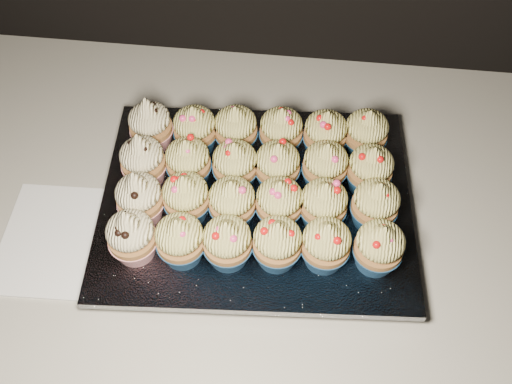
# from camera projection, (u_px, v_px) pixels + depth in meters

# --- Properties ---
(cabinet) EXTENTS (2.40, 0.60, 0.86)m
(cabinet) POSITION_uv_depth(u_px,v_px,m) (349.00, 327.00, 1.21)
(cabinet) COLOR black
(cabinet) RESTS_ON ground
(worktop) EXTENTS (2.44, 0.64, 0.04)m
(worktop) POSITION_uv_depth(u_px,v_px,m) (390.00, 212.00, 0.84)
(worktop) COLOR silver
(worktop) RESTS_ON cabinet
(napkin) EXTENTS (0.18, 0.18, 0.00)m
(napkin) POSITION_uv_depth(u_px,v_px,m) (66.00, 240.00, 0.79)
(napkin) COLOR white
(napkin) RESTS_ON worktop
(baking_tray) EXTENTS (0.42, 0.33, 0.02)m
(baking_tray) POSITION_uv_depth(u_px,v_px,m) (256.00, 208.00, 0.81)
(baking_tray) COLOR black
(baking_tray) RESTS_ON worktop
(foil_lining) EXTENTS (0.45, 0.36, 0.01)m
(foil_lining) POSITION_uv_depth(u_px,v_px,m) (256.00, 201.00, 0.80)
(foil_lining) COLOR silver
(foil_lining) RESTS_ON baking_tray
(cupcake_0) EXTENTS (0.06, 0.06, 0.10)m
(cupcake_0) POSITION_uv_depth(u_px,v_px,m) (131.00, 236.00, 0.71)
(cupcake_0) COLOR #A81725
(cupcake_0) RESTS_ON foil_lining
(cupcake_1) EXTENTS (0.06, 0.06, 0.08)m
(cupcake_1) POSITION_uv_depth(u_px,v_px,m) (180.00, 240.00, 0.71)
(cupcake_1) COLOR navy
(cupcake_1) RESTS_ON foil_lining
(cupcake_2) EXTENTS (0.06, 0.06, 0.08)m
(cupcake_2) POSITION_uv_depth(u_px,v_px,m) (227.00, 242.00, 0.71)
(cupcake_2) COLOR navy
(cupcake_2) RESTS_ON foil_lining
(cupcake_3) EXTENTS (0.06, 0.06, 0.08)m
(cupcake_3) POSITION_uv_depth(u_px,v_px,m) (277.00, 243.00, 0.71)
(cupcake_3) COLOR navy
(cupcake_3) RESTS_ON foil_lining
(cupcake_4) EXTENTS (0.06, 0.06, 0.08)m
(cupcake_4) POSITION_uv_depth(u_px,v_px,m) (326.00, 244.00, 0.71)
(cupcake_4) COLOR navy
(cupcake_4) RESTS_ON foil_lining
(cupcake_5) EXTENTS (0.06, 0.06, 0.08)m
(cupcake_5) POSITION_uv_depth(u_px,v_px,m) (379.00, 247.00, 0.71)
(cupcake_5) COLOR navy
(cupcake_5) RESTS_ON foil_lining
(cupcake_6) EXTENTS (0.06, 0.06, 0.10)m
(cupcake_6) POSITION_uv_depth(u_px,v_px,m) (140.00, 198.00, 0.75)
(cupcake_6) COLOR #A81725
(cupcake_6) RESTS_ON foil_lining
(cupcake_7) EXTENTS (0.06, 0.06, 0.08)m
(cupcake_7) POSITION_uv_depth(u_px,v_px,m) (186.00, 198.00, 0.75)
(cupcake_7) COLOR navy
(cupcake_7) RESTS_ON foil_lining
(cupcake_8) EXTENTS (0.06, 0.06, 0.08)m
(cupcake_8) POSITION_uv_depth(u_px,v_px,m) (232.00, 203.00, 0.74)
(cupcake_8) COLOR navy
(cupcake_8) RESTS_ON foil_lining
(cupcake_9) EXTENTS (0.06, 0.06, 0.08)m
(cupcake_9) POSITION_uv_depth(u_px,v_px,m) (279.00, 203.00, 0.74)
(cupcake_9) COLOR navy
(cupcake_9) RESTS_ON foil_lining
(cupcake_10) EXTENTS (0.06, 0.06, 0.08)m
(cupcake_10) POSITION_uv_depth(u_px,v_px,m) (324.00, 205.00, 0.74)
(cupcake_10) COLOR navy
(cupcake_10) RESTS_ON foil_lining
(cupcake_11) EXTENTS (0.06, 0.06, 0.08)m
(cupcake_11) POSITION_uv_depth(u_px,v_px,m) (375.00, 205.00, 0.74)
(cupcake_11) COLOR navy
(cupcake_11) RESTS_ON foil_lining
(cupcake_12) EXTENTS (0.06, 0.06, 0.10)m
(cupcake_12) POSITION_uv_depth(u_px,v_px,m) (143.00, 160.00, 0.78)
(cupcake_12) COLOR #A81725
(cupcake_12) RESTS_ON foil_lining
(cupcake_13) EXTENTS (0.06, 0.06, 0.08)m
(cupcake_13) POSITION_uv_depth(u_px,v_px,m) (188.00, 162.00, 0.78)
(cupcake_13) COLOR navy
(cupcake_13) RESTS_ON foil_lining
(cupcake_14) EXTENTS (0.06, 0.06, 0.08)m
(cupcake_14) POSITION_uv_depth(u_px,v_px,m) (235.00, 165.00, 0.78)
(cupcake_14) COLOR navy
(cupcake_14) RESTS_ON foil_lining
(cupcake_15) EXTENTS (0.06, 0.06, 0.08)m
(cupcake_15) POSITION_uv_depth(u_px,v_px,m) (277.00, 166.00, 0.78)
(cupcake_15) COLOR navy
(cupcake_15) RESTS_ON foil_lining
(cupcake_16) EXTENTS (0.06, 0.06, 0.08)m
(cupcake_16) POSITION_uv_depth(u_px,v_px,m) (325.00, 166.00, 0.78)
(cupcake_16) COLOR navy
(cupcake_16) RESTS_ON foil_lining
(cupcake_17) EXTENTS (0.06, 0.06, 0.08)m
(cupcake_17) POSITION_uv_depth(u_px,v_px,m) (370.00, 169.00, 0.78)
(cupcake_17) COLOR navy
(cupcake_17) RESTS_ON foil_lining
(cupcake_18) EXTENTS (0.06, 0.06, 0.10)m
(cupcake_18) POSITION_uv_depth(u_px,v_px,m) (150.00, 125.00, 0.82)
(cupcake_18) COLOR #A81725
(cupcake_18) RESTS_ON foil_lining
(cupcake_19) EXTENTS (0.06, 0.06, 0.08)m
(cupcake_19) POSITION_uv_depth(u_px,v_px,m) (195.00, 129.00, 0.82)
(cupcake_19) COLOR navy
(cupcake_19) RESTS_ON foil_lining
(cupcake_20) EXTENTS (0.06, 0.06, 0.08)m
(cupcake_20) POSITION_uv_depth(u_px,v_px,m) (236.00, 129.00, 0.82)
(cupcake_20) COLOR navy
(cupcake_20) RESTS_ON foil_lining
(cupcake_21) EXTENTS (0.06, 0.06, 0.08)m
(cupcake_21) POSITION_uv_depth(u_px,v_px,m) (281.00, 131.00, 0.81)
(cupcake_21) COLOR navy
(cupcake_21) RESTS_ON foil_lining
(cupcake_22) EXTENTS (0.06, 0.06, 0.08)m
(cupcake_22) POSITION_uv_depth(u_px,v_px,m) (325.00, 134.00, 0.81)
(cupcake_22) COLOR navy
(cupcake_22) RESTS_ON foil_lining
(cupcake_23) EXTENTS (0.06, 0.06, 0.08)m
(cupcake_23) POSITION_uv_depth(u_px,v_px,m) (366.00, 133.00, 0.81)
(cupcake_23) COLOR navy
(cupcake_23) RESTS_ON foil_lining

